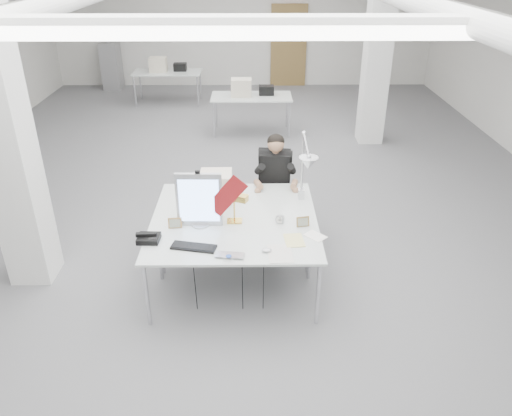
{
  "coord_description": "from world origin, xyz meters",
  "views": [
    {
      "loc": [
        0.19,
        -6.82,
        3.38
      ],
      "look_at": [
        0.24,
        -2.0,
        0.85
      ],
      "focal_mm": 35.0,
      "sensor_mm": 36.0,
      "label": 1
    }
  ],
  "objects_px": {
    "monitor": "(199,200)",
    "beige_monitor": "(216,187)",
    "desk_main": "(233,241)",
    "laptop": "(229,258)",
    "bankers_lamp": "(234,208)",
    "seated_person": "(275,168)",
    "office_chair": "(275,196)",
    "architect_lamp": "(305,169)",
    "desk_phone": "(149,238)"
  },
  "relations": [
    {
      "from": "seated_person",
      "to": "bankers_lamp",
      "type": "height_order",
      "value": "seated_person"
    },
    {
      "from": "monitor",
      "to": "laptop",
      "type": "bearing_deg",
      "value": -62.44
    },
    {
      "from": "laptop",
      "to": "bankers_lamp",
      "type": "relative_size",
      "value": 0.87
    },
    {
      "from": "bankers_lamp",
      "to": "beige_monitor",
      "type": "height_order",
      "value": "beige_monitor"
    },
    {
      "from": "desk_main",
      "to": "monitor",
      "type": "height_order",
      "value": "monitor"
    },
    {
      "from": "office_chair",
      "to": "laptop",
      "type": "relative_size",
      "value": 3.36
    },
    {
      "from": "desk_main",
      "to": "desk_phone",
      "type": "distance_m",
      "value": 0.85
    },
    {
      "from": "office_chair",
      "to": "desk_phone",
      "type": "xyz_separation_m",
      "value": [
        -1.34,
        -1.57,
        0.31
      ]
    },
    {
      "from": "laptop",
      "to": "beige_monitor",
      "type": "relative_size",
      "value": 0.78
    },
    {
      "from": "desk_phone",
      "to": "laptop",
      "type": "bearing_deg",
      "value": -19.89
    },
    {
      "from": "desk_main",
      "to": "architect_lamp",
      "type": "height_order",
      "value": "architect_lamp"
    },
    {
      "from": "desk_main",
      "to": "office_chair",
      "type": "height_order",
      "value": "office_chair"
    },
    {
      "from": "bankers_lamp",
      "to": "desk_phone",
      "type": "xyz_separation_m",
      "value": [
        -0.85,
        -0.39,
        -0.13
      ]
    },
    {
      "from": "desk_phone",
      "to": "beige_monitor",
      "type": "distance_m",
      "value": 1.12
    },
    {
      "from": "desk_phone",
      "to": "office_chair",
      "type": "bearing_deg",
      "value": 51.94
    },
    {
      "from": "desk_main",
      "to": "monitor",
      "type": "distance_m",
      "value": 0.57
    },
    {
      "from": "seated_person",
      "to": "architect_lamp",
      "type": "xyz_separation_m",
      "value": [
        0.28,
        -0.82,
        0.34
      ]
    },
    {
      "from": "desk_main",
      "to": "beige_monitor",
      "type": "xyz_separation_m",
      "value": [
        -0.22,
        0.9,
        0.18
      ]
    },
    {
      "from": "seated_person",
      "to": "beige_monitor",
      "type": "distance_m",
      "value": 0.94
    },
    {
      "from": "office_chair",
      "to": "architect_lamp",
      "type": "relative_size",
      "value": 0.98
    },
    {
      "from": "desk_phone",
      "to": "architect_lamp",
      "type": "bearing_deg",
      "value": 25.9
    },
    {
      "from": "office_chair",
      "to": "architect_lamp",
      "type": "bearing_deg",
      "value": -64.6
    },
    {
      "from": "desk_main",
      "to": "desk_phone",
      "type": "xyz_separation_m",
      "value": [
        -0.85,
        -0.01,
        0.04
      ]
    },
    {
      "from": "laptop",
      "to": "bankers_lamp",
      "type": "bearing_deg",
      "value": 94.77
    },
    {
      "from": "beige_monitor",
      "to": "desk_main",
      "type": "bearing_deg",
      "value": -77.1
    },
    {
      "from": "laptop",
      "to": "bankers_lamp",
      "type": "distance_m",
      "value": 0.74
    },
    {
      "from": "seated_person",
      "to": "architect_lamp",
      "type": "height_order",
      "value": "architect_lamp"
    },
    {
      "from": "desk_main",
      "to": "architect_lamp",
      "type": "relative_size",
      "value": 1.86
    },
    {
      "from": "desk_main",
      "to": "monitor",
      "type": "relative_size",
      "value": 3.03
    },
    {
      "from": "seated_person",
      "to": "bankers_lamp",
      "type": "distance_m",
      "value": 1.24
    },
    {
      "from": "office_chair",
      "to": "bankers_lamp",
      "type": "relative_size",
      "value": 2.92
    },
    {
      "from": "monitor",
      "to": "beige_monitor",
      "type": "bearing_deg",
      "value": 78.09
    },
    {
      "from": "bankers_lamp",
      "to": "monitor",
      "type": "bearing_deg",
      "value": -147.48
    },
    {
      "from": "bankers_lamp",
      "to": "seated_person",
      "type": "bearing_deg",
      "value": 89.86
    },
    {
      "from": "laptop",
      "to": "desk_phone",
      "type": "distance_m",
      "value": 0.88
    },
    {
      "from": "desk_main",
      "to": "architect_lamp",
      "type": "distance_m",
      "value": 1.15
    },
    {
      "from": "desk_main",
      "to": "seated_person",
      "type": "distance_m",
      "value": 1.6
    },
    {
      "from": "desk_main",
      "to": "bankers_lamp",
      "type": "distance_m",
      "value": 0.41
    },
    {
      "from": "beige_monitor",
      "to": "architect_lamp",
      "type": "xyz_separation_m",
      "value": [
        0.99,
        -0.21,
        0.31
      ]
    },
    {
      "from": "bankers_lamp",
      "to": "desk_phone",
      "type": "relative_size",
      "value": 1.48
    },
    {
      "from": "monitor",
      "to": "architect_lamp",
      "type": "bearing_deg",
      "value": 19.84
    },
    {
      "from": "desk_main",
      "to": "beige_monitor",
      "type": "distance_m",
      "value": 0.95
    },
    {
      "from": "desk_main",
      "to": "architect_lamp",
      "type": "bearing_deg",
      "value": 41.82
    },
    {
      "from": "desk_main",
      "to": "office_chair",
      "type": "bearing_deg",
      "value": 72.38
    },
    {
      "from": "bankers_lamp",
      "to": "laptop",
      "type": "bearing_deg",
      "value": -69.6
    },
    {
      "from": "bankers_lamp",
      "to": "beige_monitor",
      "type": "relative_size",
      "value": 0.9
    },
    {
      "from": "desk_phone",
      "to": "beige_monitor",
      "type": "height_order",
      "value": "beige_monitor"
    },
    {
      "from": "laptop",
      "to": "desk_phone",
      "type": "height_order",
      "value": "desk_phone"
    },
    {
      "from": "beige_monitor",
      "to": "seated_person",
      "type": "bearing_deg",
      "value": 39.93
    },
    {
      "from": "desk_main",
      "to": "desk_phone",
      "type": "height_order",
      "value": "desk_phone"
    }
  ]
}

